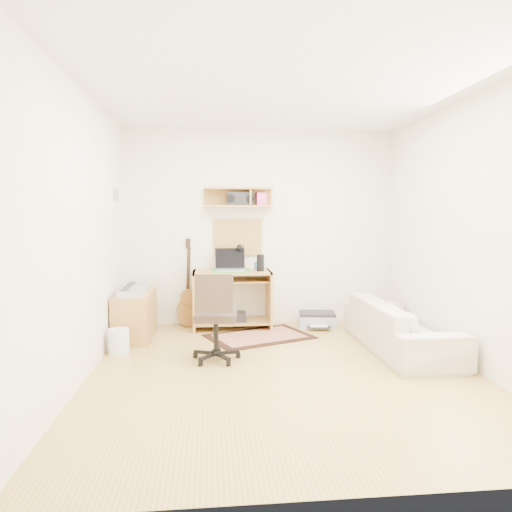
{
  "coord_description": "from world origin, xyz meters",
  "views": [
    {
      "loc": [
        -0.68,
        -4.22,
        1.46
      ],
      "look_at": [
        -0.15,
        1.05,
        1.0
      ],
      "focal_mm": 32.5,
      "sensor_mm": 36.0,
      "label": 1
    }
  ],
  "objects": [
    {
      "name": "rug",
      "position": [
        -0.09,
        1.23,
        0.01
      ],
      "size": [
        1.4,
        1.18,
        0.02
      ],
      "primitive_type": "cube",
      "rotation": [
        0.0,
        0.0,
        0.39
      ],
      "color": "tan",
      "rests_on": "floor"
    },
    {
      "name": "boombox",
      "position": [
        -0.28,
        1.87,
        1.68
      ],
      "size": [
        0.34,
        0.16,
        0.18
      ],
      "primitive_type": "cube",
      "color": "black",
      "rests_on": "wall_shelf"
    },
    {
      "name": "wall_shelf",
      "position": [
        -0.3,
        1.88,
        1.7
      ],
      "size": [
        0.9,
        0.25,
        0.26
      ],
      "primitive_type": "cube",
      "color": "#C08943",
      "rests_on": "back_wall"
    },
    {
      "name": "right_wall",
      "position": [
        1.8,
        0.0,
        1.3
      ],
      "size": [
        0.01,
        4.0,
        2.6
      ],
      "primitive_type": "cube",
      "color": "white",
      "rests_on": "ground"
    },
    {
      "name": "cabinet",
      "position": [
        -1.58,
        1.36,
        0.28
      ],
      "size": [
        0.4,
        0.9,
        0.55
      ],
      "primitive_type": "cube",
      "color": "#C08943",
      "rests_on": "floor"
    },
    {
      "name": "floor",
      "position": [
        0.0,
        0.0,
        -0.01
      ],
      "size": [
        3.6,
        4.0,
        0.01
      ],
      "primitive_type": "cube",
      "color": "tan",
      "rests_on": "ground"
    },
    {
      "name": "guitar",
      "position": [
        -0.97,
        1.86,
        0.59
      ],
      "size": [
        0.35,
        0.27,
        1.17
      ],
      "primitive_type": null,
      "rotation": [
        0.0,
        0.0,
        0.26
      ],
      "color": "olive",
      "rests_on": "floor"
    },
    {
      "name": "task_chair",
      "position": [
        -0.62,
        0.38,
        0.45
      ],
      "size": [
        0.51,
        0.51,
        0.91
      ],
      "primitive_type": null,
      "rotation": [
        0.0,
        0.0,
        -0.1
      ],
      "color": "#382B21",
      "rests_on": "floor"
    },
    {
      "name": "pencil_cup",
      "position": [
        -0.06,
        1.83,
        0.8
      ],
      "size": [
        0.07,
        0.07,
        0.11
      ],
      "primitive_type": "cylinder",
      "color": "#3868A9",
      "rests_on": "desk"
    },
    {
      "name": "music_keyboard",
      "position": [
        -1.58,
        1.36,
        0.59
      ],
      "size": [
        0.26,
        0.82,
        0.07
      ],
      "primitive_type": "cube",
      "color": "#B2B5BA",
      "rests_on": "cabinet"
    },
    {
      "name": "desk_lamp",
      "position": [
        -0.23,
        1.87,
        0.92
      ],
      "size": [
        0.11,
        0.11,
        0.33
      ],
      "primitive_type": null,
      "color": "black",
      "rests_on": "desk"
    },
    {
      "name": "cork_board",
      "position": [
        -0.3,
        1.98,
        1.17
      ],
      "size": [
        0.64,
        0.03,
        0.49
      ],
      "primitive_type": "cube",
      "color": "#AB7B55",
      "rests_on": "back_wall"
    },
    {
      "name": "printer",
      "position": [
        0.73,
        1.69,
        0.09
      ],
      "size": [
        0.52,
        0.43,
        0.18
      ],
      "primitive_type": "cube",
      "rotation": [
        0.0,
        0.0,
        -0.13
      ],
      "color": "#A5A8AA",
      "rests_on": "floor"
    },
    {
      "name": "sofa",
      "position": [
        1.38,
        0.56,
        0.36
      ],
      "size": [
        0.53,
        1.82,
        0.71
      ],
      "primitive_type": "imported",
      "rotation": [
        0.0,
        0.0,
        1.57
      ],
      "color": "beige",
      "rests_on": "floor"
    },
    {
      "name": "ceiling",
      "position": [
        0.0,
        0.0,
        2.6
      ],
      "size": [
        3.6,
        4.0,
        0.01
      ],
      "primitive_type": "cube",
      "color": "white",
      "rests_on": "ground"
    },
    {
      "name": "waste_basket",
      "position": [
        -1.65,
        0.72,
        0.13
      ],
      "size": [
        0.24,
        0.24,
        0.26
      ],
      "primitive_type": "cylinder",
      "rotation": [
        0.0,
        0.0,
        -0.1
      ],
      "color": "white",
      "rests_on": "floor"
    },
    {
      "name": "laptop",
      "position": [
        -0.41,
        1.71,
        0.9
      ],
      "size": [
        0.39,
        0.39,
        0.29
      ],
      "primitive_type": null,
      "rotation": [
        0.0,
        0.0,
        0.02
      ],
      "color": "silver",
      "rests_on": "desk"
    },
    {
      "name": "left_wall",
      "position": [
        -1.8,
        0.0,
        1.3
      ],
      "size": [
        0.01,
        4.0,
        2.6
      ],
      "primitive_type": "cube",
      "color": "white",
      "rests_on": "ground"
    },
    {
      "name": "desk",
      "position": [
        -0.4,
        1.73,
        0.38
      ],
      "size": [
        1.0,
        0.55,
        0.75
      ],
      "primitive_type": null,
      "color": "#C08943",
      "rests_on": "floor"
    },
    {
      "name": "wall_photo",
      "position": [
        -1.79,
        1.5,
        1.72
      ],
      "size": [
        0.02,
        0.2,
        0.15
      ],
      "primitive_type": "cube",
      "color": "#4C8CBF",
      "rests_on": "left_wall"
    },
    {
      "name": "speaker",
      "position": [
        -0.03,
        1.68,
        0.86
      ],
      "size": [
        0.1,
        0.1,
        0.21
      ],
      "primitive_type": "cylinder",
      "color": "black",
      "rests_on": "desk"
    },
    {
      "name": "back_wall",
      "position": [
        0.0,
        2.0,
        1.3
      ],
      "size": [
        3.6,
        0.01,
        2.6
      ],
      "primitive_type": "cube",
      "color": "white",
      "rests_on": "ground"
    }
  ]
}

